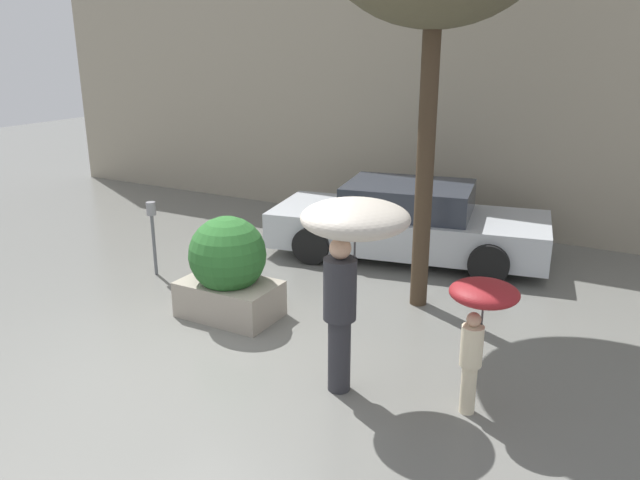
{
  "coord_description": "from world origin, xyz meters",
  "views": [
    {
      "loc": [
        4.19,
        -4.97,
        3.46
      ],
      "look_at": [
        0.57,
        1.6,
        1.05
      ],
      "focal_mm": 35.0,
      "sensor_mm": 36.0,
      "label": 1
    }
  ],
  "objects": [
    {
      "name": "ground_plane",
      "position": [
        0.0,
        0.0,
        0.0
      ],
      "size": [
        40.0,
        40.0,
        0.0
      ],
      "primitive_type": "plane",
      "color": "slate"
    },
    {
      "name": "building_facade",
      "position": [
        0.0,
        6.5,
        3.0
      ],
      "size": [
        18.0,
        0.3,
        6.0
      ],
      "color": "#9E937F",
      "rests_on": "ground"
    },
    {
      "name": "planter_box",
      "position": [
        -0.47,
        1.04,
        0.65
      ],
      "size": [
        1.27,
        1.0,
        1.35
      ],
      "color": "#9E9384",
      "rests_on": "ground"
    },
    {
      "name": "person_adult",
      "position": [
        1.69,
        0.2,
        1.61
      ],
      "size": [
        1.07,
        1.07,
        2.0
      ],
      "rotation": [
        0.0,
        0.0,
        0.83
      ],
      "color": "#2D2D33",
      "rests_on": "ground"
    },
    {
      "name": "person_child",
      "position": [
        2.94,
        0.4,
        1.06
      ],
      "size": [
        0.65,
        0.65,
        1.34
      ],
      "rotation": [
        0.0,
        0.0,
        0.95
      ],
      "color": "beige",
      "rests_on": "ground"
    },
    {
      "name": "parked_car_near",
      "position": [
        0.67,
        4.44,
        0.57
      ],
      "size": [
        4.73,
        2.56,
        1.23
      ],
      "rotation": [
        0.0,
        0.0,
        1.75
      ],
      "color": "#B7BCC1",
      "rests_on": "ground"
    },
    {
      "name": "parking_meter",
      "position": [
        -2.39,
        1.72,
        0.84
      ],
      "size": [
        0.14,
        0.14,
        1.15
      ],
      "color": "#595B60",
      "rests_on": "ground"
    }
  ]
}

